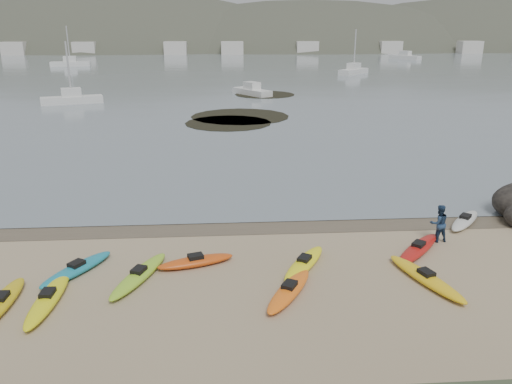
{
  "coord_description": "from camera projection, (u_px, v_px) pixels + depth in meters",
  "views": [
    {
      "loc": [
        -1.45,
        -21.29,
        8.61
      ],
      "look_at": [
        0.0,
        0.0,
        1.5
      ],
      "focal_mm": 35.0,
      "sensor_mm": 36.0,
      "label": 1
    }
  ],
  "objects": [
    {
      "name": "ground",
      "position": [
        256.0,
        223.0,
        22.97
      ],
      "size": [
        600.0,
        600.0,
        0.0
      ],
      "primitive_type": "plane",
      "color": "tan",
      "rests_on": "ground"
    },
    {
      "name": "water",
      "position": [
        223.0,
        41.0,
        306.94
      ],
      "size": [
        1200.0,
        1200.0,
        0.0
      ],
      "primitive_type": "plane",
      "color": "slate",
      "rests_on": "ground"
    },
    {
      "name": "far_town",
      "position": [
        244.0,
        48.0,
        159.98
      ],
      "size": [
        199.0,
        5.0,
        4.0
      ],
      "color": "beige",
      "rests_on": "ground"
    },
    {
      "name": "kelp_mats",
      "position": [
        246.0,
        111.0,
        53.28
      ],
      "size": [
        13.07,
        28.04,
        0.04
      ],
      "color": "black",
      "rests_on": "water"
    },
    {
      "name": "wet_sand",
      "position": [
        256.0,
        225.0,
        22.68
      ],
      "size": [
        60.0,
        60.0,
        0.0
      ],
      "primitive_type": "plane",
      "color": "brown",
      "rests_on": "ground"
    },
    {
      "name": "kayaks",
      "position": [
        248.0,
        269.0,
        18.22
      ],
      "size": [
        19.86,
        9.02,
        0.34
      ],
      "color": "#96D129",
      "rests_on": "ground"
    },
    {
      "name": "moored_boats",
      "position": [
        261.0,
        68.0,
        102.0
      ],
      "size": [
        91.93,
        83.45,
        1.21
      ],
      "color": "silver",
      "rests_on": "ground"
    },
    {
      "name": "far_hills",
      "position": [
        317.0,
        86.0,
        214.14
      ],
      "size": [
        550.0,
        135.0,
        80.0
      ],
      "color": "#384235",
      "rests_on": "ground"
    },
    {
      "name": "person_east",
      "position": [
        439.0,
        223.0,
        20.77
      ],
      "size": [
        0.84,
        0.68,
        1.61
      ],
      "primitive_type": "imported",
      "rotation": [
        0.0,
        0.0,
        3.24
      ],
      "color": "navy",
      "rests_on": "ground"
    }
  ]
}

